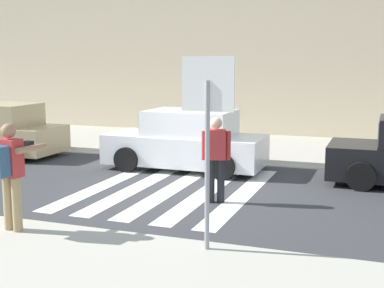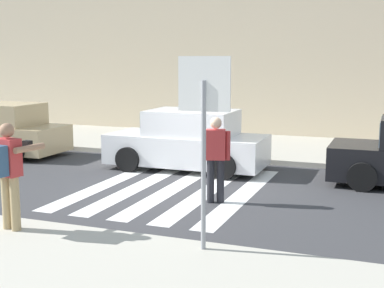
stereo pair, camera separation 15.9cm
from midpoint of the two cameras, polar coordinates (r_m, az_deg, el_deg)
name	(u,v)px [view 2 (the right image)]	position (r m, az deg, el deg)	size (l,w,h in m)	color
ground_plane	(170,191)	(11.75, -2.00, -4.99)	(120.00, 120.00, 0.00)	#38383A
sidewalk_far	(243,146)	(17.31, 5.74, -0.22)	(60.00, 4.80, 0.14)	#B2AD9E
building_facade_far	(274,60)	(21.36, 9.00, 8.87)	(56.00, 4.00, 5.62)	beige
crosswalk_stripe_0	(110,183)	(12.61, -8.38, -4.09)	(0.44, 5.20, 0.01)	silver
crosswalk_stripe_1	(141,185)	(12.25, -5.10, -4.42)	(0.44, 5.20, 0.01)	silver
crosswalk_stripe_2	(173,188)	(11.93, -1.63, -4.76)	(0.44, 5.20, 0.01)	silver
crosswalk_stripe_3	(207,192)	(11.65, 2.02, -5.09)	(0.44, 5.20, 0.01)	silver
crosswalk_stripe_4	(243,195)	(11.43, 5.84, -5.42)	(0.44, 5.20, 0.01)	silver
stop_sign	(204,110)	(7.44, 1.91, 3.62)	(0.76, 0.08, 2.76)	gray
photographer_with_backpack	(8,167)	(8.90, -18.60, -2.35)	(0.67, 0.91, 1.72)	tan
pedestrian_crossing	(216,155)	(10.61, 2.97, -1.15)	(0.56, 0.35, 1.72)	#232328
parked_car_tan	(0,131)	(16.99, -19.57, 1.36)	(4.10, 1.92, 1.55)	tan
parked_car_white	(188,142)	(13.87, -0.08, 0.25)	(4.10, 1.92, 1.55)	white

